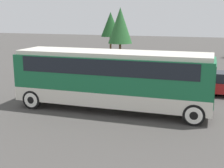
{
  "coord_description": "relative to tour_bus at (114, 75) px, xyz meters",
  "views": [
    {
      "loc": [
        5.09,
        -15.63,
        5.12
      ],
      "look_at": [
        0.0,
        0.0,
        1.44
      ],
      "focal_mm": 50.0,
      "sensor_mm": 36.0,
      "label": 1
    }
  ],
  "objects": [
    {
      "name": "ground_plane",
      "position": [
        -0.1,
        -0.0,
        -1.93
      ],
      "size": [
        120.0,
        120.0,
        0.0
      ],
      "primitive_type": "plane",
      "color": "#423F3D"
    },
    {
      "name": "tour_bus",
      "position": [
        0.0,
        0.0,
        0.0
      ],
      "size": [
        10.55,
        2.67,
        3.21
      ],
      "color": "silver",
      "rests_on": "ground_plane"
    },
    {
      "name": "parked_car_near",
      "position": [
        5.48,
        5.21,
        -1.19
      ],
      "size": [
        4.06,
        1.86,
        1.51
      ],
      "color": "maroon",
      "rests_on": "ground_plane"
    },
    {
      "name": "parked_car_mid",
      "position": [
        3.9,
        8.28,
        -1.21
      ],
      "size": [
        4.56,
        1.9,
        1.42
      ],
      "color": "navy",
      "rests_on": "ground_plane"
    },
    {
      "name": "tree_left",
      "position": [
        -9.33,
        27.64,
        1.8
      ],
      "size": [
        2.75,
        2.75,
        5.48
      ],
      "color": "brown",
      "rests_on": "ground_plane"
    },
    {
      "name": "tree_center",
      "position": [
        -5.77,
        20.57,
        1.91
      ],
      "size": [
        2.9,
        2.9,
        5.97
      ],
      "color": "brown",
      "rests_on": "ground_plane"
    }
  ]
}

